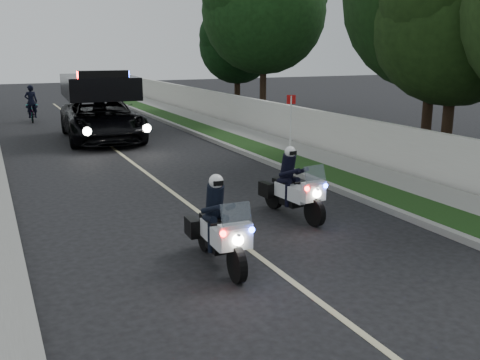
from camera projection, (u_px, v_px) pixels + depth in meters
The scene contains 17 objects.
ground at pixel (358, 331), 7.54m from camera, with size 120.00×120.00×0.00m, color black.
curb_right at pixel (274, 164), 18.02m from camera, with size 0.20×60.00×0.15m, color gray.
grass_verge at pixel (293, 162), 18.31m from camera, with size 1.20×60.00×0.16m, color #193814.
sidewalk_right at pixel (325, 159), 18.84m from camera, with size 1.40×60.00×0.16m, color gray.
property_wall at pixel (350, 138), 19.09m from camera, with size 0.22×60.00×1.50m, color beige.
curb_left at pixel (5, 191), 14.66m from camera, with size 0.20×60.00×0.15m, color gray.
lane_marking at pixel (154, 178), 16.36m from camera, with size 0.12×50.00×0.01m, color #BFB78C.
police_moto_left at pixel (220, 264), 9.85m from camera, with size 0.68×1.94×1.65m, color silver, non-canonical shape.
police_moto_right at pixel (292, 216), 12.67m from camera, with size 0.67×1.93×1.64m, color silver, non-canonical shape.
police_suv at pixel (103, 140), 23.29m from camera, with size 3.01×6.49×3.16m, color black.
bicycle at pixel (33, 122), 29.03m from camera, with size 0.64×1.82×0.95m, color black.
cyclist at pixel (33, 122), 29.03m from camera, with size 0.62×0.41×1.73m, color black.
sign_post at pixel (290, 151), 20.78m from camera, with size 0.34×0.34×2.18m, color #A10B0B, non-canonical shape.
tree_right_a at pixel (444, 164), 18.46m from camera, with size 5.39×5.39×8.98m, color #1A3510, non-canonical shape.
tree_right_c at pixel (424, 155), 19.93m from camera, with size 6.34×6.34×10.56m, color black, non-canonical shape.
tree_right_d at pixel (263, 118), 30.56m from camera, with size 6.67×6.67×11.11m, color #173B13, non-canonical shape.
tree_right_e at pixel (237, 111), 34.11m from camera, with size 4.63×4.63×7.72m, color black, non-canonical shape.
Camera 1 is at (-4.36, -5.52, 3.80)m, focal length 40.89 mm.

